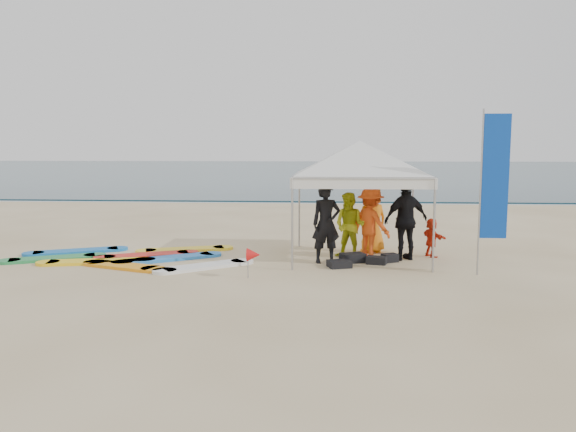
% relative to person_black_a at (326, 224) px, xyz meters
% --- Properties ---
extents(ground, '(120.00, 120.00, 0.00)m').
position_rel_person_black_a_xyz_m(ground, '(-1.70, -3.31, -0.94)').
color(ground, beige).
rests_on(ground, ground).
extents(ocean, '(160.00, 84.00, 0.08)m').
position_rel_person_black_a_xyz_m(ocean, '(-1.70, 56.69, -0.90)').
color(ocean, '#0C2633').
rests_on(ocean, ground).
extents(shoreline_foam, '(160.00, 1.20, 0.01)m').
position_rel_person_black_a_xyz_m(shoreline_foam, '(-1.70, 14.89, -0.94)').
color(shoreline_foam, silver).
rests_on(shoreline_foam, ground).
extents(person_black_a, '(0.78, 0.62, 1.88)m').
position_rel_person_black_a_xyz_m(person_black_a, '(0.00, 0.00, 0.00)').
color(person_black_a, black).
rests_on(person_black_a, ground).
extents(person_yellow, '(0.99, 0.91, 1.63)m').
position_rel_person_black_a_xyz_m(person_yellow, '(0.58, 0.59, -0.12)').
color(person_yellow, gold).
rests_on(person_yellow, ground).
extents(person_orange_a, '(1.26, 1.25, 1.75)m').
position_rel_person_black_a_xyz_m(person_orange_a, '(1.09, 0.65, -0.07)').
color(person_orange_a, '#EF4D15').
rests_on(person_orange_a, ground).
extents(person_black_b, '(1.25, 0.90, 1.97)m').
position_rel_person_black_a_xyz_m(person_black_b, '(1.93, 0.47, 0.04)').
color(person_black_b, black).
rests_on(person_black_b, ground).
extents(person_orange_b, '(1.01, 0.89, 1.74)m').
position_rel_person_black_a_xyz_m(person_orange_b, '(1.19, 1.37, -0.07)').
color(person_orange_b, orange).
rests_on(person_orange_b, ground).
extents(person_seated, '(0.61, 0.95, 0.98)m').
position_rel_person_black_a_xyz_m(person_seated, '(2.64, 0.91, -0.45)').
color(person_seated, red).
rests_on(person_seated, ground).
extents(canopy_tent, '(4.39, 4.39, 3.31)m').
position_rel_person_black_a_xyz_m(canopy_tent, '(0.80, 0.66, 1.94)').
color(canopy_tent, '#A5A5A8').
rests_on(canopy_tent, ground).
extents(feather_flag, '(0.60, 0.04, 3.53)m').
position_rel_person_black_a_xyz_m(feather_flag, '(3.52, -1.08, 1.14)').
color(feather_flag, '#A5A5A8').
rests_on(feather_flag, ground).
extents(marker_pennant, '(0.28, 0.28, 0.64)m').
position_rel_person_black_a_xyz_m(marker_pennant, '(-1.51, -1.72, -0.45)').
color(marker_pennant, '#A5A5A8').
rests_on(marker_pennant, ground).
extents(gear_pile, '(1.74, 1.16, 0.22)m').
position_rel_person_black_a_xyz_m(gear_pile, '(0.80, -0.10, -0.85)').
color(gear_pile, black).
rests_on(gear_pile, ground).
extents(surfboard_spread, '(5.84, 3.43, 0.07)m').
position_rel_person_black_a_xyz_m(surfboard_spread, '(-4.77, 0.06, -0.91)').
color(surfboard_spread, orange).
rests_on(surfboard_spread, ground).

